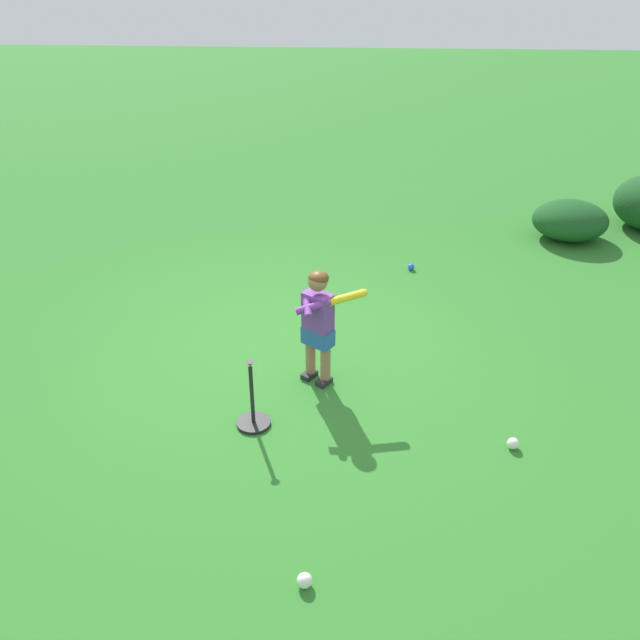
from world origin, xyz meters
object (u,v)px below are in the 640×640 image
at_px(play_ball_center_lawn, 305,580).
at_px(play_ball_behind_batter, 513,443).
at_px(play_ball_far_right, 411,267).
at_px(batting_tee, 253,414).
at_px(child_batter, 319,318).

bearing_deg(play_ball_center_lawn, play_ball_behind_batter, 42.03).
xyz_separation_m(play_ball_far_right, play_ball_center_lawn, (-0.91, -4.56, 0.01)).
height_order(play_ball_far_right, batting_tee, batting_tee).
bearing_deg(child_batter, play_ball_center_lawn, -88.72).
bearing_deg(batting_tee, play_ball_behind_batter, -4.62).
relative_size(child_batter, play_ball_far_right, 13.45).
relative_size(play_ball_center_lawn, batting_tee, 0.16).
bearing_deg(child_batter, play_ball_behind_batter, -27.89).
xyz_separation_m(play_ball_far_right, batting_tee, (-1.46, -3.01, 0.06)).
xyz_separation_m(play_ball_behind_batter, batting_tee, (-2.07, 0.17, 0.06)).
relative_size(play_ball_far_right, batting_tee, 0.13).
bearing_deg(play_ball_far_right, batting_tee, -115.86).
xyz_separation_m(child_batter, batting_tee, (-0.50, -0.67, -0.55)).
relative_size(child_batter, play_ball_behind_batter, 11.60).
bearing_deg(play_ball_center_lawn, batting_tee, 109.48).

